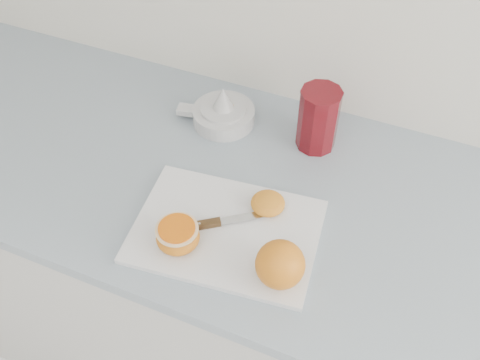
{
  "coord_description": "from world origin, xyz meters",
  "views": [
    {
      "loc": [
        0.19,
        1.01,
        1.72
      ],
      "look_at": [
        -0.07,
        1.64,
        0.96
      ],
      "focal_mm": 40.0,
      "sensor_mm": 36.0,
      "label": 1
    }
  ],
  "objects_px": {
    "cutting_board": "(226,231)",
    "counter": "(251,295)",
    "half_orange": "(178,236)",
    "citrus_juicer": "(223,113)",
    "red_tumbler": "(318,121)"
  },
  "relations": [
    {
      "from": "half_orange",
      "to": "citrus_juicer",
      "type": "bearing_deg",
      "value": 101.05
    },
    {
      "from": "counter",
      "to": "half_orange",
      "type": "xyz_separation_m",
      "value": [
        -0.07,
        -0.2,
        0.48
      ]
    },
    {
      "from": "cutting_board",
      "to": "citrus_juicer",
      "type": "bearing_deg",
      "value": 115.1
    },
    {
      "from": "red_tumbler",
      "to": "cutting_board",
      "type": "bearing_deg",
      "value": -105.16
    },
    {
      "from": "half_orange",
      "to": "citrus_juicer",
      "type": "height_order",
      "value": "citrus_juicer"
    },
    {
      "from": "half_orange",
      "to": "citrus_juicer",
      "type": "relative_size",
      "value": 0.44
    },
    {
      "from": "red_tumbler",
      "to": "counter",
      "type": "bearing_deg",
      "value": -114.32
    },
    {
      "from": "half_orange",
      "to": "red_tumbler",
      "type": "distance_m",
      "value": 0.4
    },
    {
      "from": "counter",
      "to": "red_tumbler",
      "type": "height_order",
      "value": "red_tumbler"
    },
    {
      "from": "citrus_juicer",
      "to": "red_tumbler",
      "type": "xyz_separation_m",
      "value": [
        0.22,
        0.01,
        0.04
      ]
    },
    {
      "from": "red_tumbler",
      "to": "half_orange",
      "type": "bearing_deg",
      "value": -112.06
    },
    {
      "from": "cutting_board",
      "to": "citrus_juicer",
      "type": "relative_size",
      "value": 1.92
    },
    {
      "from": "counter",
      "to": "cutting_board",
      "type": "xyz_separation_m",
      "value": [
        -0.01,
        -0.13,
        0.45
      ]
    },
    {
      "from": "cutting_board",
      "to": "citrus_juicer",
      "type": "distance_m",
      "value": 0.32
    },
    {
      "from": "cutting_board",
      "to": "counter",
      "type": "bearing_deg",
      "value": 87.56
    }
  ]
}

